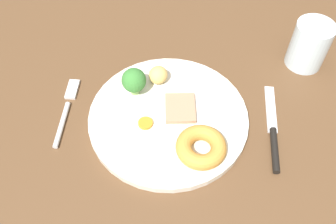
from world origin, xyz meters
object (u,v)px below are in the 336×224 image
carrot_coin_front (146,123)px  knife (273,134)px  roast_potato_left (158,75)px  water_glass (309,45)px  meat_slice_main (180,108)px  dinner_plate (168,118)px  fork (66,109)px  broccoli_floret (134,81)px  yorkshire_pudding (201,147)px

carrot_coin_front → knife: bearing=4.2°
roast_potato_left → water_glass: size_ratio=0.39×
meat_slice_main → dinner_plate: bearing=-140.7°
fork → water_glass: water_glass is taller
roast_potato_left → fork: roast_potato_left is taller
knife → dinner_plate: bearing=85.6°
fork → carrot_coin_front: bearing=-101.3°
meat_slice_main → fork: bearing=-174.2°
roast_potato_left → broccoli_floret: size_ratio=0.66×
water_glass → knife: bearing=-109.1°
yorkshire_pudding → carrot_coin_front: bearing=157.4°
carrot_coin_front → dinner_plate: bearing=33.4°
roast_potato_left → carrot_coin_front: bearing=-93.7°
dinner_plate → yorkshire_pudding: bearing=-45.8°
dinner_plate → water_glass: size_ratio=3.01×
dinner_plate → yorkshire_pudding: size_ratio=3.39×
carrot_coin_front → knife: 22.21cm
roast_potato_left → broccoli_floret: 5.28cm
roast_potato_left → fork: bearing=-152.1°
roast_potato_left → yorkshire_pudding: bearing=-57.1°
water_glass → meat_slice_main: bearing=-144.4°
roast_potato_left → carrot_coin_front: size_ratio=1.39×
meat_slice_main → water_glass: size_ratio=0.67×
meat_slice_main → knife: bearing=-8.1°
fork → roast_potato_left: bearing=-66.2°
fork → water_glass: size_ratio=1.63×
carrot_coin_front → broccoli_floret: broccoli_floret is taller
roast_potato_left → water_glass: bearing=20.2°
meat_slice_main → yorkshire_pudding: (4.35, -8.11, 0.91)cm
meat_slice_main → knife: (16.54, -2.35, -1.35)cm
dinner_plate → roast_potato_left: size_ratio=7.81×
meat_slice_main → broccoli_floret: size_ratio=1.16×
broccoli_floret → water_glass: (31.81, 13.59, 0.18)cm
meat_slice_main → broccoli_floret: bearing=161.7°
fork → knife: bearing=-94.5°
carrot_coin_front → broccoli_floret: size_ratio=0.48×
roast_potato_left → broccoli_floret: broccoli_floret is taller
dinner_plate → carrot_coin_front: size_ratio=10.88×
dinner_plate → knife: (18.51, -0.73, -0.25)cm
dinner_plate → fork: 18.66cm
carrot_coin_front → fork: bearing=172.8°
carrot_coin_front → broccoli_floret: bearing=114.8°
broccoli_floret → fork: broccoli_floret is taller
roast_potato_left → carrot_coin_front: roast_potato_left is taller
water_glass → broccoli_floret: bearing=-156.9°
dinner_plate → knife: size_ratio=1.52×
broccoli_floret → knife: (25.29, -5.25, -4.06)cm
yorkshire_pudding → roast_potato_left: (-9.27, 14.33, 0.32)cm
fork → knife: knife is taller
dinner_plate → broccoli_floret: bearing=146.4°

